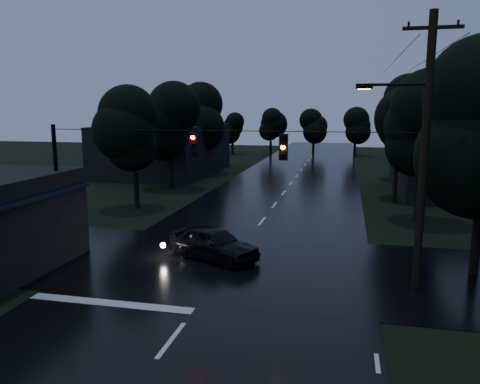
% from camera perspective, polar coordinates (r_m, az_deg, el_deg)
% --- Properties ---
extents(main_road, '(12.00, 120.00, 0.02)m').
position_cam_1_polar(main_road, '(37.74, 5.36, -0.14)').
color(main_road, black).
rests_on(main_road, ground).
extents(cross_street, '(60.00, 9.00, 0.02)m').
position_cam_1_polar(cross_street, '(20.54, -1.27, -8.79)').
color(cross_street, black).
rests_on(cross_street, ground).
extents(building_far_right, '(10.00, 14.00, 4.40)m').
position_cam_1_polar(building_far_right, '(42.13, 25.42, 3.02)').
color(building_far_right, black).
rests_on(building_far_right, ground).
extents(building_far_left, '(10.00, 16.00, 5.00)m').
position_cam_1_polar(building_far_left, '(50.63, -9.04, 5.22)').
color(building_far_left, black).
rests_on(building_far_left, ground).
extents(utility_pole_main, '(3.50, 0.30, 10.00)m').
position_cam_1_polar(utility_pole_main, '(18.11, 21.31, 5.03)').
color(utility_pole_main, black).
rests_on(utility_pole_main, ground).
extents(utility_pole_far, '(2.00, 0.30, 7.50)m').
position_cam_1_polar(utility_pole_far, '(35.15, 18.62, 5.02)').
color(utility_pole_far, black).
rests_on(utility_pole_far, ground).
extents(anchor_pole_left, '(0.18, 0.18, 6.00)m').
position_cam_1_polar(anchor_pole_left, '(21.95, -21.34, -0.17)').
color(anchor_pole_left, black).
rests_on(anchor_pole_left, ground).
extents(span_signals, '(15.00, 0.37, 1.12)m').
position_cam_1_polar(span_signals, '(18.38, -0.41, 5.73)').
color(span_signals, black).
rests_on(span_signals, ground).
extents(tree_left_a, '(3.92, 3.92, 8.26)m').
position_cam_1_polar(tree_left_a, '(31.99, -12.78, 7.30)').
color(tree_left_a, black).
rests_on(tree_left_a, ground).
extents(tree_left_b, '(4.20, 4.20, 8.85)m').
position_cam_1_polar(tree_left_b, '(39.56, -8.58, 8.45)').
color(tree_left_b, black).
rests_on(tree_left_b, ground).
extents(tree_left_c, '(4.48, 4.48, 9.44)m').
position_cam_1_polar(tree_left_c, '(49.18, -4.98, 9.24)').
color(tree_left_c, black).
rests_on(tree_left_c, ground).
extents(tree_right_a, '(4.20, 4.20, 8.85)m').
position_cam_1_polar(tree_right_a, '(29.19, 21.34, 7.37)').
color(tree_right_a, black).
rests_on(tree_right_a, ground).
extents(tree_right_b, '(4.48, 4.48, 9.44)m').
position_cam_1_polar(tree_right_b, '(37.18, 20.51, 8.42)').
color(tree_right_b, black).
rests_on(tree_right_b, ground).
extents(tree_right_c, '(4.76, 4.76, 10.03)m').
position_cam_1_polar(tree_right_c, '(47.18, 19.67, 9.13)').
color(tree_right_c, black).
rests_on(tree_right_c, ground).
extents(car, '(4.68, 3.37, 1.48)m').
position_cam_1_polar(car, '(21.02, -3.23, -6.24)').
color(car, black).
rests_on(car, ground).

